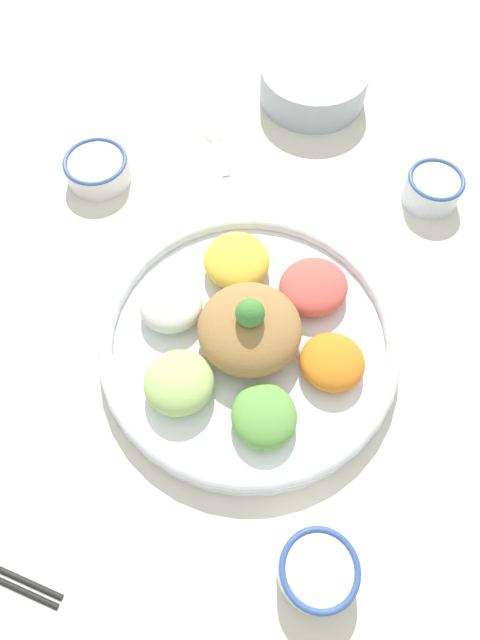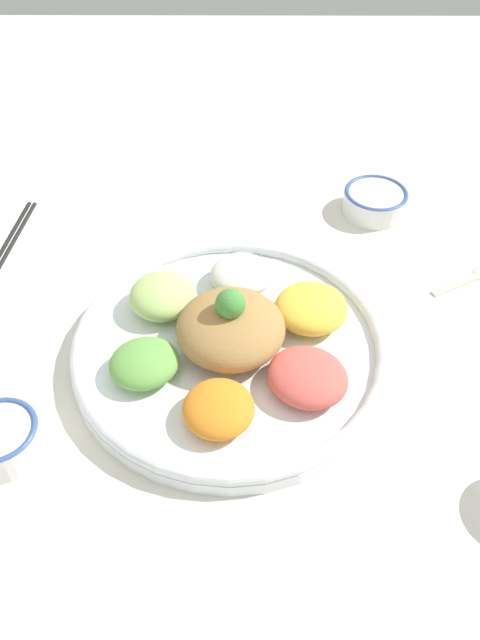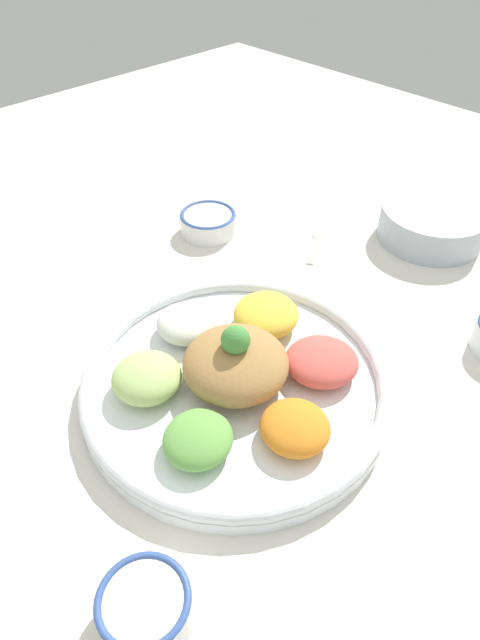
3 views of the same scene
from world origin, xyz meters
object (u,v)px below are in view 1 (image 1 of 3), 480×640
at_px(salad_platter, 249,336).
at_px(serving_spoon_extra, 217,143).
at_px(sauce_bowl_dark, 433,187).
at_px(sauce_bowl_red, 318,570).
at_px(side_serving_bowl, 314,82).
at_px(rice_bowl_blue, 97,168).

height_order(salad_platter, serving_spoon_extra, salad_platter).
xyz_separation_m(salad_platter, sauce_bowl_dark, (-0.22, -0.34, -0.00)).
relative_size(salad_platter, sauce_bowl_red, 4.56).
bearing_deg(serving_spoon_extra, side_serving_bowl, 110.97).
bearing_deg(sauce_bowl_dark, side_serving_bowl, -38.26).
distance_m(sauce_bowl_red, rice_bowl_blue, 0.69).
relative_size(rice_bowl_blue, sauce_bowl_dark, 1.17).
bearing_deg(sauce_bowl_dark, salad_platter, 56.81).
height_order(sauce_bowl_dark, side_serving_bowl, side_serving_bowl).
distance_m(rice_bowl_blue, serving_spoon_extra, 0.21).
bearing_deg(rice_bowl_blue, side_serving_bowl, -137.02).
xyz_separation_m(sauce_bowl_dark, serving_spoon_extra, (0.37, -0.03, -0.02)).
xyz_separation_m(salad_platter, rice_bowl_blue, (0.32, -0.24, -0.00)).
height_order(rice_bowl_blue, sauce_bowl_dark, sauce_bowl_dark).
height_order(rice_bowl_blue, serving_spoon_extra, rice_bowl_blue).
xyz_separation_m(salad_platter, serving_spoon_extra, (0.15, -0.36, -0.02)).
bearing_deg(serving_spoon_extra, sauce_bowl_red, -2.30).
height_order(sauce_bowl_dark, serving_spoon_extra, sauce_bowl_dark).
relative_size(salad_platter, side_serving_bowl, 2.17).
distance_m(salad_platter, side_serving_bowl, 0.52).
relative_size(rice_bowl_blue, side_serving_bowl, 0.55).
bearing_deg(sauce_bowl_dark, sauce_bowl_red, 83.36).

